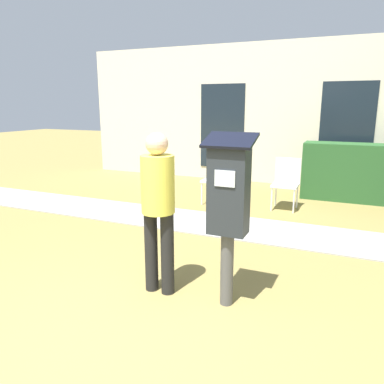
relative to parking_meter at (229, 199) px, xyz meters
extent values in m
plane|color=olive|center=(-0.61, -1.25, -1.02)|extent=(40.00, 40.00, 0.00)
cube|color=#A3A099|center=(-0.61, 2.18, -1.01)|extent=(12.00, 1.10, 0.02)
cube|color=beige|center=(-0.61, 5.79, 0.58)|extent=(10.00, 0.24, 3.20)
cube|color=#19232D|center=(-2.01, 5.66, 0.28)|extent=(1.10, 0.02, 2.00)
cube|color=#19232D|center=(0.79, 5.66, 0.28)|extent=(1.10, 0.02, 2.00)
cylinder|color=#4C4C4C|center=(0.00, 0.00, -0.67)|extent=(0.12, 0.12, 0.70)
cube|color=#23282D|center=(0.00, 0.00, 0.08)|extent=(0.34, 0.22, 0.80)
cube|color=silver|center=(0.00, -0.12, 0.20)|extent=(0.18, 0.01, 0.14)
cube|color=black|center=(0.00, 0.00, 0.51)|extent=(0.44, 0.31, 0.12)
cylinder|color=black|center=(-0.78, -0.03, -0.61)|extent=(0.13, 0.13, 0.82)
cylinder|color=black|center=(-0.60, -0.03, -0.61)|extent=(0.13, 0.13, 0.82)
cylinder|color=#EADB4C|center=(-0.69, -0.03, 0.08)|extent=(0.32, 0.32, 0.55)
sphere|color=#D8AD8C|center=(-0.69, -0.03, 0.46)|extent=(0.21, 0.21, 0.21)
cylinder|color=white|center=(-1.54, 3.20, -0.81)|extent=(0.03, 0.03, 0.42)
cylinder|color=white|center=(-1.16, 3.20, -0.81)|extent=(0.03, 0.03, 0.42)
cylinder|color=white|center=(-1.54, 3.58, -0.81)|extent=(0.03, 0.03, 0.42)
cylinder|color=white|center=(-1.16, 3.58, -0.81)|extent=(0.03, 0.03, 0.42)
cube|color=white|center=(-1.35, 3.39, -0.58)|extent=(0.44, 0.44, 0.04)
cube|color=white|center=(-1.35, 3.60, -0.34)|extent=(0.44, 0.04, 0.44)
cylinder|color=white|center=(-0.27, 3.30, -0.81)|extent=(0.03, 0.03, 0.42)
cylinder|color=white|center=(0.11, 3.30, -0.81)|extent=(0.03, 0.03, 0.42)
cylinder|color=white|center=(-0.27, 3.68, -0.81)|extent=(0.03, 0.03, 0.42)
cylinder|color=white|center=(0.11, 3.68, -0.81)|extent=(0.03, 0.03, 0.42)
cube|color=white|center=(-0.08, 3.49, -0.58)|extent=(0.44, 0.44, 0.04)
cube|color=white|center=(-0.08, 3.70, -0.34)|extent=(0.44, 0.04, 0.44)
cube|color=#285628|center=(1.48, 4.69, -0.47)|extent=(2.83, 0.60, 1.10)
camera|label=1|loc=(0.97, -3.05, 0.81)|focal=35.00mm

